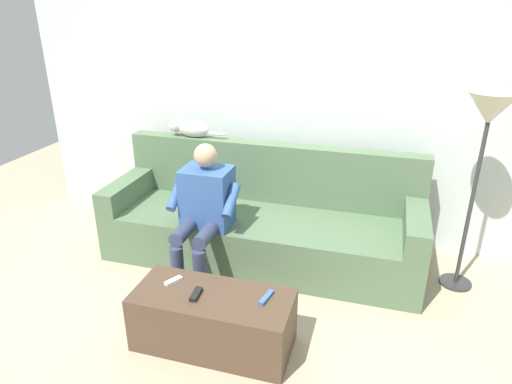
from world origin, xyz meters
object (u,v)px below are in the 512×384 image
(cat_on_backrest, at_px, (189,128))
(coffee_table, at_px, (213,320))
(person_solo_seated, at_px, (204,206))
(remote_black, at_px, (196,294))
(remote_blue, at_px, (266,297))
(remote_white, at_px, (173,281))
(couch, at_px, (263,224))
(floor_lamp, at_px, (488,123))

(cat_on_backrest, bearing_deg, coffee_table, 117.76)
(person_solo_seated, distance_m, remote_black, 0.87)
(coffee_table, bearing_deg, remote_blue, -170.21)
(person_solo_seated, bearing_deg, remote_white, 95.29)
(couch, relative_size, floor_lamp, 1.74)
(coffee_table, distance_m, remote_white, 0.36)
(person_solo_seated, distance_m, floor_lamp, 2.10)
(couch, distance_m, coffee_table, 1.17)
(person_solo_seated, bearing_deg, floor_lamp, -168.20)
(remote_white, bearing_deg, person_solo_seated, 34.61)
(person_solo_seated, height_order, cat_on_backrest, cat_on_backrest)
(remote_black, relative_size, remote_white, 1.08)
(coffee_table, xyz_separation_m, remote_black, (0.09, 0.04, 0.20))
(remote_white, bearing_deg, couch, 14.48)
(cat_on_backrest, bearing_deg, floor_lamp, 173.18)
(cat_on_backrest, distance_m, remote_blue, 1.88)
(remote_white, xyz_separation_m, floor_lamp, (-1.87, -1.11, 0.91))
(remote_white, height_order, remote_blue, remote_blue)
(coffee_table, distance_m, person_solo_seated, 0.94)
(couch, distance_m, remote_blue, 1.16)
(couch, bearing_deg, floor_lamp, -179.90)
(person_solo_seated, distance_m, cat_on_backrest, 0.90)
(coffee_table, distance_m, remote_black, 0.23)
(couch, relative_size, cat_on_backrest, 4.90)
(person_solo_seated, xyz_separation_m, floor_lamp, (-1.94, -0.40, 0.69))
(couch, relative_size, person_solo_seated, 2.42)
(remote_black, distance_m, floor_lamp, 2.25)
(remote_blue, bearing_deg, couch, -151.75)
(remote_black, xyz_separation_m, remote_blue, (-0.43, -0.09, -0.00))
(remote_black, bearing_deg, remote_white, 59.46)
(remote_blue, bearing_deg, remote_black, -66.08)
(couch, distance_m, floor_lamp, 1.87)
(cat_on_backrest, height_order, remote_white, cat_on_backrest)
(remote_blue, bearing_deg, remote_white, -78.93)
(couch, bearing_deg, person_solo_seated, 48.31)
(person_solo_seated, height_order, remote_white, person_solo_seated)
(person_solo_seated, xyz_separation_m, remote_black, (-0.27, 0.80, -0.21))
(cat_on_backrest, xyz_separation_m, floor_lamp, (-2.34, 0.28, 0.28))
(couch, xyz_separation_m, remote_black, (0.09, 1.20, 0.09))
(cat_on_backrest, distance_m, floor_lamp, 2.38)
(couch, distance_m, remote_black, 1.21)
(remote_black, distance_m, remote_white, 0.22)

